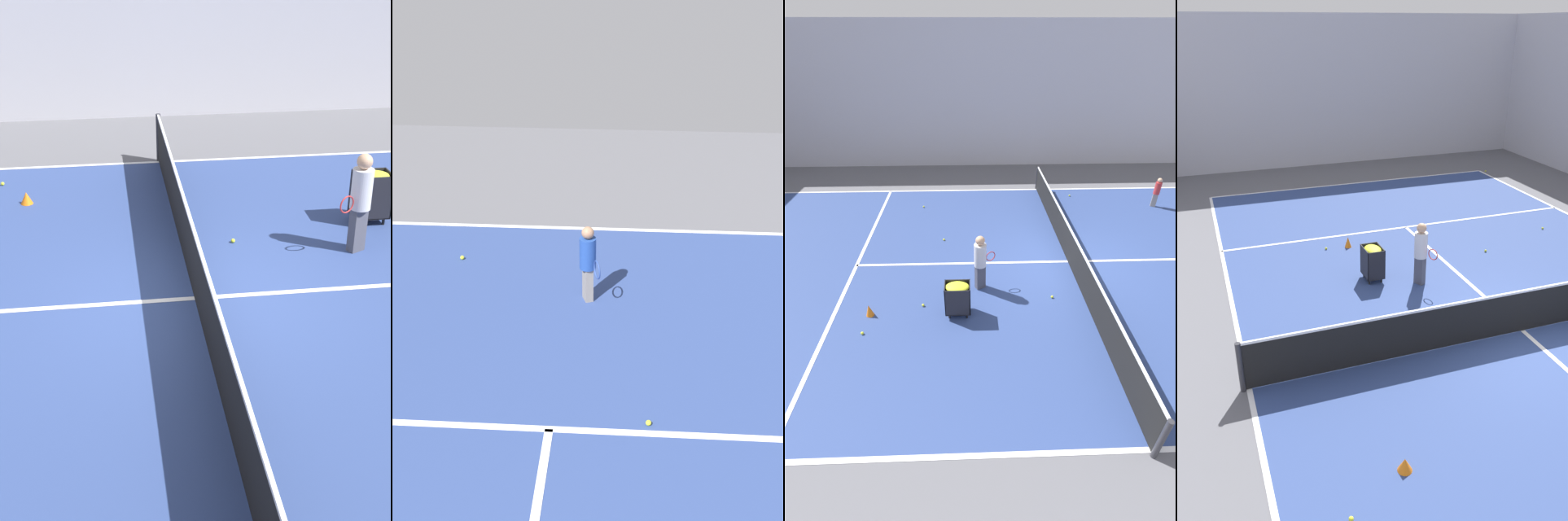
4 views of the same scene
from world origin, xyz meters
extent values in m
plane|color=#5B5B60|center=(0.00, 0.00, 0.00)|extent=(34.14, 34.14, 0.00)
cube|color=navy|center=(0.00, 0.00, 0.00)|extent=(11.46, 23.32, 0.00)
cube|color=white|center=(-5.73, 0.00, 0.01)|extent=(0.10, 23.32, 0.00)
cube|color=white|center=(0.00, 0.00, 0.01)|extent=(0.10, 12.82, 0.00)
cylinder|color=#2D2D33|center=(-5.83, 0.00, 0.50)|extent=(0.10, 0.10, 1.01)
cube|color=black|center=(0.00, 0.00, 0.49)|extent=(11.56, 0.03, 0.94)
cube|color=white|center=(0.00, 0.00, 0.98)|extent=(11.56, 0.04, 0.05)
cube|color=#4C4C56|center=(-1.18, 2.73, 0.36)|extent=(0.25, 0.30, 0.72)
cylinder|color=silver|center=(-1.18, 2.73, 1.05)|extent=(0.43, 0.43, 0.64)
sphere|color=tan|center=(-1.18, 2.73, 1.49)|extent=(0.24, 0.24, 0.24)
torus|color=#B22D2D|center=(-0.98, 2.45, 0.89)|extent=(0.15, 0.27, 0.28)
cube|color=black|center=(-2.22, 3.31, 0.13)|extent=(0.46, 0.61, 0.02)
cube|color=black|center=(-2.22, 3.01, 0.51)|extent=(0.46, 0.02, 0.76)
cube|color=black|center=(-2.22, 3.61, 0.51)|extent=(0.46, 0.02, 0.76)
cube|color=black|center=(-2.44, 3.31, 0.51)|extent=(0.02, 0.61, 0.76)
cube|color=black|center=(-2.00, 3.31, 0.51)|extent=(0.02, 0.61, 0.76)
ellipsoid|color=yellow|center=(-2.22, 3.31, 0.83)|extent=(0.42, 0.57, 0.16)
cylinder|color=black|center=(-2.38, 3.10, 0.07)|extent=(0.05, 0.05, 0.13)
cylinder|color=black|center=(-2.06, 3.10, 0.07)|extent=(0.05, 0.05, 0.13)
cylinder|color=black|center=(-2.38, 3.52, 0.07)|extent=(0.05, 0.05, 0.13)
cylinder|color=black|center=(-2.06, 3.52, 0.07)|extent=(0.05, 0.05, 0.13)
cone|color=orange|center=(-3.81, -2.60, 0.11)|extent=(0.22, 0.22, 0.22)
sphere|color=yellow|center=(-1.70, 0.84, 0.04)|extent=(0.07, 0.07, 0.07)
sphere|color=yellow|center=(-4.79, -3.14, 0.04)|extent=(0.07, 0.07, 0.07)
camera|label=1|loc=(8.74, -1.16, 5.17)|focal=50.00mm
camera|label=2|loc=(-0.87, 0.01, 5.94)|focal=50.00mm
camera|label=3|loc=(-8.74, 2.99, 5.94)|focal=24.00mm
camera|label=4|loc=(-6.05, -7.55, 5.94)|focal=35.00mm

